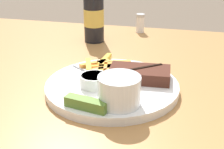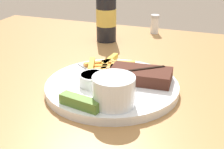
{
  "view_description": "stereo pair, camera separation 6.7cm",
  "coord_description": "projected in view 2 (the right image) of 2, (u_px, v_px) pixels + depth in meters",
  "views": [
    {
      "loc": [
        0.14,
        -0.6,
        1.08
      ],
      "look_at": [
        0.0,
        0.0,
        0.81
      ],
      "focal_mm": 50.0,
      "sensor_mm": 36.0,
      "label": 1
    },
    {
      "loc": [
        0.21,
        -0.58,
        1.08
      ],
      "look_at": [
        0.0,
        0.0,
        0.81
      ],
      "focal_mm": 50.0,
      "sensor_mm": 36.0,
      "label": 2
    }
  ],
  "objects": [
    {
      "name": "fork_utensil",
      "position": [
        93.0,
        71.0,
        0.74
      ],
      "size": [
        0.12,
        0.08,
        0.0
      ],
      "rotation": [
        0.0,
        0.0,
        5.7
      ],
      "color": "#B7B7BC",
      "rests_on": "dinner_plate"
    },
    {
      "name": "salt_shaker",
      "position": [
        155.0,
        24.0,
        1.08
      ],
      "size": [
        0.03,
        0.03,
        0.07
      ],
      "color": "white",
      "rests_on": "dining_table"
    },
    {
      "name": "coleslaw_cup",
      "position": [
        114.0,
        89.0,
        0.58
      ],
      "size": [
        0.08,
        0.08,
        0.06
      ],
      "color": "white",
      "rests_on": "dinner_plate"
    },
    {
      "name": "dipping_sauce_cup",
      "position": [
        93.0,
        79.0,
        0.67
      ],
      "size": [
        0.06,
        0.06,
        0.03
      ],
      "color": "silver",
      "rests_on": "dinner_plate"
    },
    {
      "name": "steak_portion",
      "position": [
        141.0,
        75.0,
        0.69
      ],
      "size": [
        0.14,
        0.08,
        0.03
      ],
      "color": "#472319",
      "rests_on": "dinner_plate"
    },
    {
      "name": "knife_utensil",
      "position": [
        128.0,
        79.0,
        0.69
      ],
      "size": [
        0.07,
        0.16,
        0.01
      ],
      "rotation": [
        0.0,
        0.0,
        1.22
      ],
      "color": "#B7B7BC",
      "rests_on": "dinner_plate"
    },
    {
      "name": "pickle_spear",
      "position": [
        80.0,
        102.0,
        0.58
      ],
      "size": [
        0.09,
        0.04,
        0.02
      ],
      "color": "#567A2D",
      "rests_on": "dinner_plate"
    },
    {
      "name": "dining_table",
      "position": [
        112.0,
        122.0,
        0.72
      ],
      "size": [
        1.28,
        1.07,
        0.77
      ],
      "color": "#A87542",
      "rests_on": "ground_plane"
    },
    {
      "name": "fries_pile",
      "position": [
        107.0,
        65.0,
        0.76
      ],
      "size": [
        0.12,
        0.14,
        0.02
      ],
      "color": "gold",
      "rests_on": "dinner_plate"
    },
    {
      "name": "dinner_plate",
      "position": [
        112.0,
        87.0,
        0.69
      ],
      "size": [
        0.29,
        0.29,
        0.02
      ],
      "color": "white",
      "rests_on": "dining_table"
    },
    {
      "name": "beer_bottle",
      "position": [
        106.0,
        16.0,
        0.98
      ],
      "size": [
        0.06,
        0.06,
        0.23
      ],
      "color": "black",
      "rests_on": "dining_table"
    }
  ]
}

